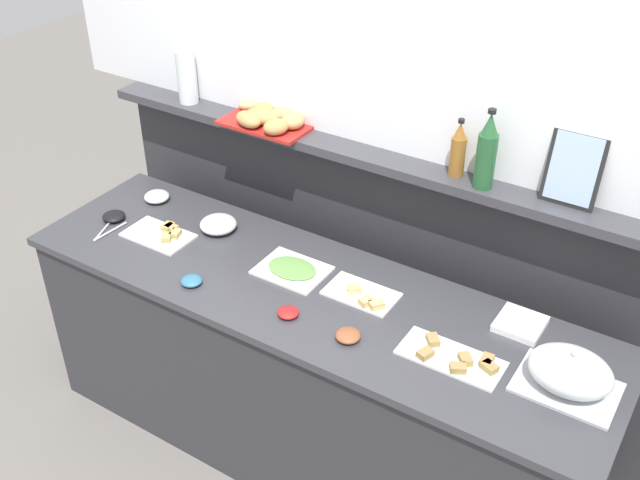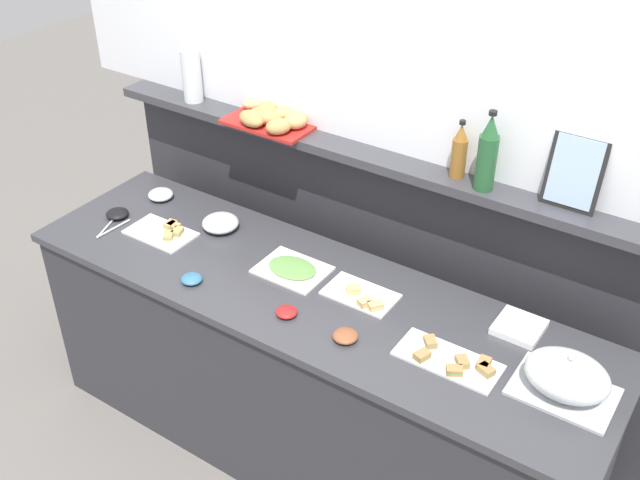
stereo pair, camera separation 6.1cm
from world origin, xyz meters
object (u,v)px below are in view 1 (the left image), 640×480
(serving_cloche, at_px, (570,373))
(vinegar_bottle_amber, at_px, (458,150))
(glass_bowl_large, at_px, (218,225))
(water_carafe, at_px, (187,77))
(sandwich_platter_side, at_px, (162,234))
(serving_tongs, at_px, (106,231))
(condiment_bowl_teal, at_px, (288,312))
(cold_cuts_platter, at_px, (292,269))
(condiment_bowl_dark, at_px, (348,335))
(sandwich_platter_rear, at_px, (454,358))
(sandwich_platter_front, at_px, (362,295))
(framed_picture, at_px, (574,169))
(condiment_bowl_red, at_px, (192,281))
(napkin_stack, at_px, (520,324))
(bread_basket, at_px, (267,117))
(condiment_bowl_cream, at_px, (114,216))
(wine_bottle_green, at_px, (487,153))
(glass_bowl_medium, at_px, (157,197))

(serving_cloche, xyz_separation_m, vinegar_bottle_amber, (-0.66, 0.46, 0.45))
(glass_bowl_large, xyz_separation_m, water_carafe, (-0.38, 0.31, 0.51))
(sandwich_platter_side, relative_size, serving_tongs, 1.62)
(condiment_bowl_teal, distance_m, vinegar_bottle_amber, 0.90)
(cold_cuts_platter, distance_m, condiment_bowl_dark, 0.47)
(cold_cuts_platter, bearing_deg, vinegar_bottle_amber, 38.23)
(sandwich_platter_rear, xyz_separation_m, serving_tongs, (-1.65, -0.06, -0.01))
(sandwich_platter_front, height_order, vinegar_bottle_amber, vinegar_bottle_amber)
(sandwich_platter_rear, xyz_separation_m, vinegar_bottle_amber, (-0.28, 0.54, 0.51))
(serving_cloche, relative_size, water_carafe, 1.38)
(glass_bowl_large, bearing_deg, condiment_bowl_teal, -28.55)
(sandwich_platter_rear, xyz_separation_m, glass_bowl_large, (-1.24, 0.22, 0.02))
(glass_bowl_large, height_order, condiment_bowl_dark, glass_bowl_large)
(framed_picture, bearing_deg, condiment_bowl_red, -149.93)
(cold_cuts_platter, bearing_deg, napkin_stack, 10.14)
(glass_bowl_large, bearing_deg, serving_tongs, -146.25)
(condiment_bowl_dark, bearing_deg, serving_tongs, 178.06)
(sandwich_platter_side, height_order, bread_basket, bread_basket)
(condiment_bowl_teal, bearing_deg, bread_basket, 130.10)
(condiment_bowl_cream, distance_m, vinegar_bottle_amber, 1.59)
(condiment_bowl_red, distance_m, napkin_stack, 1.29)
(sandwich_platter_rear, relative_size, napkin_stack, 2.20)
(condiment_bowl_dark, xyz_separation_m, framed_picture, (0.53, 0.67, 0.54))
(serving_cloche, relative_size, glass_bowl_large, 2.07)
(napkin_stack, xyz_separation_m, wine_bottle_green, (-0.29, 0.21, 0.55))
(cold_cuts_platter, height_order, napkin_stack, napkin_stack)
(glass_bowl_large, relative_size, serving_tongs, 0.88)
(glass_bowl_large, bearing_deg, water_carafe, 141.26)
(cold_cuts_platter, height_order, condiment_bowl_red, condiment_bowl_red)
(condiment_bowl_teal, bearing_deg, serving_tongs, 177.23)
(condiment_bowl_red, distance_m, condiment_bowl_dark, 0.70)
(condiment_bowl_teal, height_order, condiment_bowl_dark, condiment_bowl_dark)
(cold_cuts_platter, bearing_deg, framed_picture, 24.37)
(vinegar_bottle_amber, relative_size, bread_basket, 0.59)
(condiment_bowl_cream, xyz_separation_m, condiment_bowl_red, (0.62, -0.18, -0.00))
(serving_cloche, relative_size, vinegar_bottle_amber, 1.44)
(sandwich_platter_side, xyz_separation_m, condiment_bowl_dark, (1.04, -0.15, 0.01))
(condiment_bowl_red, distance_m, vinegar_bottle_amber, 1.17)
(condiment_bowl_dark, relative_size, wine_bottle_green, 0.30)
(glass_bowl_medium, bearing_deg, water_carafe, 83.56)
(sandwich_platter_rear, height_order, framed_picture, framed_picture)
(glass_bowl_large, xyz_separation_m, bread_basket, (0.08, 0.29, 0.43))
(condiment_bowl_teal, bearing_deg, condiment_bowl_red, -174.47)
(sandwich_platter_front, relative_size, condiment_bowl_cream, 2.76)
(sandwich_platter_front, distance_m, glass_bowl_large, 0.79)
(napkin_stack, bearing_deg, glass_bowl_large, -176.53)
(bread_basket, height_order, water_carafe, water_carafe)
(vinegar_bottle_amber, bearing_deg, sandwich_platter_front, -114.22)
(vinegar_bottle_amber, xyz_separation_m, wine_bottle_green, (0.12, -0.03, 0.04))
(napkin_stack, relative_size, framed_picture, 0.61)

